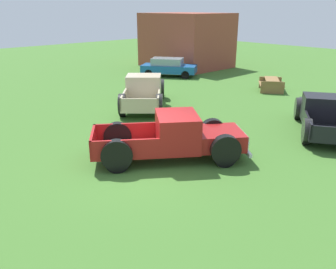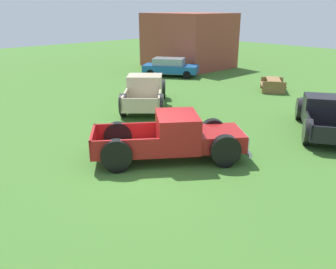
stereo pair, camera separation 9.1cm
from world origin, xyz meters
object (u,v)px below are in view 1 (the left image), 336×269
sedan_distant_a (169,67)px  pickup_truck_behind_left (322,114)px  pickup_truck_foreground (179,138)px  pickup_truck_behind_right (144,91)px  picnic_table (271,83)px

sedan_distant_a → pickup_truck_behind_left: bearing=-15.6°
pickup_truck_foreground → pickup_truck_behind_right: bearing=149.8°
pickup_truck_behind_left → sedan_distant_a: 14.14m
pickup_truck_behind_left → picnic_table: pickup_truck_behind_left is taller
pickup_truck_behind_left → picnic_table: size_ratio=2.20×
pickup_truck_behind_right → picnic_table: size_ratio=2.22×
pickup_truck_behind_right → pickup_truck_behind_left: bearing=19.3°
pickup_truck_behind_right → sedan_distant_a: size_ratio=1.19×
sedan_distant_a → picnic_table: size_ratio=1.87×
picnic_table → pickup_truck_foreground: bearing=-73.6°
pickup_truck_behind_right → sedan_distant_a: 8.53m
pickup_truck_behind_left → pickup_truck_behind_right: pickup_truck_behind_right is taller
pickup_truck_foreground → pickup_truck_behind_left: bearing=72.8°
pickup_truck_behind_right → sedan_distant_a: pickup_truck_behind_right is taller
pickup_truck_behind_left → pickup_truck_behind_right: size_ratio=0.99×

